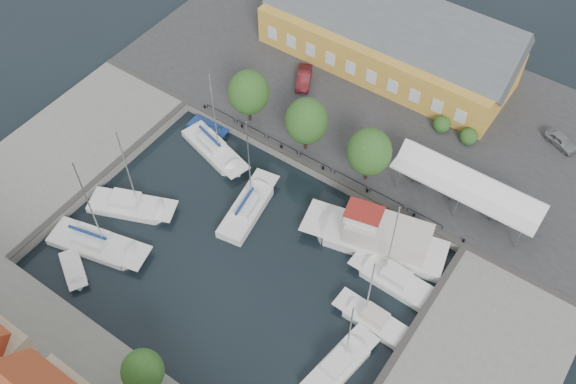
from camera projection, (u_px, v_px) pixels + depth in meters
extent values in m
plane|color=black|center=(251.00, 244.00, 58.70)|extent=(140.00, 140.00, 0.00)
cube|color=#2D2D30|center=(377.00, 98.00, 70.03)|extent=(56.00, 26.00, 1.00)
cube|color=slate|center=(66.00, 152.00, 65.10)|extent=(12.00, 24.00, 1.00)
cube|color=#383533|center=(313.00, 167.00, 63.12)|extent=(56.00, 0.60, 0.12)
cube|color=#383533|center=(105.00, 173.00, 62.64)|extent=(0.60, 24.00, 0.12)
cube|color=#383533|center=(398.00, 351.00, 51.07)|extent=(0.60, 24.00, 0.12)
cylinder|color=black|center=(205.00, 107.00, 68.13)|extent=(0.24, 0.24, 0.40)
cylinder|color=black|center=(242.00, 126.00, 66.36)|extent=(0.24, 0.24, 0.40)
cylinder|color=black|center=(282.00, 147.00, 64.58)|extent=(0.24, 0.24, 0.40)
cylinder|color=black|center=(323.00, 168.00, 62.81)|extent=(0.24, 0.24, 0.40)
cylinder|color=black|center=(367.00, 191.00, 61.03)|extent=(0.24, 0.24, 0.40)
cylinder|color=black|center=(414.00, 215.00, 59.26)|extent=(0.24, 0.24, 0.40)
cylinder|color=black|center=(463.00, 241.00, 57.48)|extent=(0.24, 0.24, 0.40)
cube|color=gold|center=(386.00, 47.00, 71.13)|extent=(28.00, 10.00, 4.50)
cube|color=#474C51|center=(390.00, 21.00, 68.39)|extent=(28.56, 7.60, 7.60)
cube|color=white|center=(468.00, 186.00, 58.22)|extent=(14.00, 4.00, 0.25)
cylinder|color=silver|center=(398.00, 179.00, 60.49)|extent=(0.10, 0.10, 2.70)
cylinder|color=silver|center=(416.00, 155.00, 62.33)|extent=(0.10, 0.10, 2.70)
cylinder|color=silver|center=(456.00, 208.00, 58.36)|extent=(0.10, 0.10, 2.70)
cylinder|color=silver|center=(473.00, 183.00, 60.20)|extent=(0.10, 0.10, 2.70)
cylinder|color=silver|center=(518.00, 239.00, 56.23)|extent=(0.10, 0.10, 2.70)
cylinder|color=silver|center=(534.00, 212.00, 58.07)|extent=(0.10, 0.10, 2.70)
cylinder|color=black|center=(250.00, 113.00, 66.40)|extent=(0.30, 0.30, 2.10)
ellipsoid|color=#1F4A1A|center=(249.00, 92.00, 64.18)|extent=(4.20, 4.20, 4.83)
cylinder|color=black|center=(306.00, 141.00, 63.92)|extent=(0.30, 0.30, 2.10)
ellipsoid|color=#1F4A1A|center=(307.00, 121.00, 61.70)|extent=(4.20, 4.20, 4.83)
cylinder|color=black|center=(366.00, 172.00, 61.43)|extent=(0.30, 0.30, 2.10)
ellipsoid|color=#1F4A1A|center=(369.00, 152.00, 59.21)|extent=(4.20, 4.20, 4.83)
imported|color=#93969A|center=(561.00, 141.00, 64.55)|extent=(3.89, 2.70, 1.23)
imported|color=#4E1116|center=(304.00, 78.00, 70.28)|extent=(3.20, 4.40, 1.38)
cube|color=silver|center=(245.00, 214.00, 60.65)|extent=(3.70, 7.22, 1.50)
cube|color=silver|center=(249.00, 202.00, 60.51)|extent=(3.83, 8.56, 0.08)
cube|color=silver|center=(246.00, 205.00, 59.77)|extent=(2.19, 3.01, 0.90)
cylinder|color=silver|center=(249.00, 163.00, 56.79)|extent=(0.12, 0.12, 10.32)
cube|color=navy|center=(244.00, 201.00, 59.08)|extent=(0.79, 3.43, 0.22)
cube|color=silver|center=(386.00, 246.00, 58.45)|extent=(11.44, 6.35, 1.80)
cube|color=silver|center=(372.00, 236.00, 58.03)|extent=(13.51, 6.67, 0.08)
cube|color=beige|center=(388.00, 234.00, 56.88)|extent=(8.01, 5.01, 2.20)
cube|color=silver|center=(364.00, 216.00, 56.35)|extent=(3.39, 2.83, 1.20)
cube|color=maroon|center=(364.00, 212.00, 55.84)|extent=(3.68, 3.01, 0.10)
cube|color=silver|center=(396.00, 283.00, 56.09)|extent=(6.12, 2.75, 1.30)
cube|color=silver|center=(390.00, 275.00, 55.83)|extent=(7.32, 2.69, 0.08)
cube|color=silver|center=(396.00, 276.00, 55.25)|extent=(2.47, 1.81, 0.90)
cylinder|color=silver|center=(392.00, 242.00, 52.34)|extent=(0.12, 0.12, 9.43)
cube|color=silver|center=(375.00, 323.00, 53.70)|extent=(5.28, 2.38, 1.30)
cube|color=silver|center=(369.00, 315.00, 53.40)|extent=(6.31, 2.34, 0.08)
cube|color=beige|center=(375.00, 316.00, 52.85)|extent=(2.14, 1.56, 0.90)
cylinder|color=silver|center=(370.00, 290.00, 50.53)|extent=(0.12, 0.12, 7.79)
cube|color=silver|center=(335.00, 371.00, 51.12)|extent=(3.23, 6.23, 1.30)
cube|color=silver|center=(342.00, 361.00, 50.91)|extent=(3.32, 7.39, 0.08)
cube|color=silver|center=(337.00, 364.00, 50.28)|extent=(1.95, 2.59, 0.90)
cylinder|color=silver|center=(349.00, 334.00, 47.89)|extent=(0.12, 0.12, 8.30)
cube|color=silver|center=(212.00, 149.00, 65.96)|extent=(7.48, 4.32, 1.30)
cube|color=silver|center=(216.00, 149.00, 65.00)|extent=(8.81, 4.59, 0.08)
cube|color=silver|center=(211.00, 142.00, 64.98)|extent=(3.18, 2.42, 0.90)
cylinder|color=silver|center=(214.00, 116.00, 60.75)|extent=(0.12, 0.12, 10.29)
cube|color=navy|center=(210.00, 136.00, 64.47)|extent=(3.46, 1.14, 0.22)
cube|color=silver|center=(126.00, 207.00, 61.28)|extent=(7.35, 5.17, 1.30)
cube|color=silver|center=(133.00, 204.00, 60.63)|extent=(8.57, 5.59, 0.08)
cube|color=silver|center=(125.00, 200.00, 60.36)|extent=(3.24, 2.78, 0.90)
cylinder|color=silver|center=(128.00, 171.00, 56.63)|extent=(0.12, 0.12, 10.11)
cube|color=silver|center=(92.00, 244.00, 58.63)|extent=(8.26, 4.74, 1.30)
cube|color=silver|center=(100.00, 243.00, 57.87)|extent=(9.75, 4.99, 0.08)
cube|color=silver|center=(91.00, 238.00, 57.69)|extent=(3.50, 2.70, 0.90)
cylinder|color=silver|center=(90.00, 207.00, 53.29)|extent=(0.12, 0.12, 11.44)
cube|color=navy|center=(87.00, 232.00, 57.14)|extent=(3.83, 1.14, 0.22)
cube|color=silver|center=(73.00, 268.00, 57.06)|extent=(3.94, 3.26, 0.90)
cube|color=silver|center=(73.00, 269.00, 56.42)|extent=(4.52, 3.55, 0.08)
cube|color=navy|center=(205.00, 128.00, 67.77)|extent=(3.67, 1.95, 0.80)
cube|color=navy|center=(208.00, 127.00, 67.27)|extent=(4.39, 1.90, 0.08)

